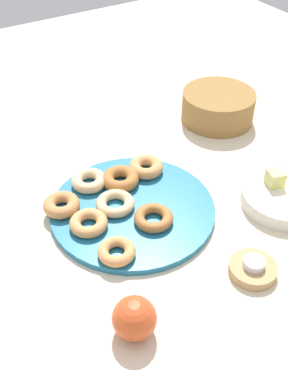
{
  "coord_description": "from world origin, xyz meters",
  "views": [
    {
      "loc": [
        0.66,
        -0.38,
        0.71
      ],
      "look_at": [
        0.0,
        0.03,
        0.05
      ],
      "focal_mm": 43.52,
      "sensor_mm": 36.0,
      "label": 1
    }
  ],
  "objects": [
    {
      "name": "ground_plane",
      "position": [
        0.0,
        0.0,
        0.0
      ],
      "size": [
        2.4,
        2.4,
        0.0
      ],
      "primitive_type": "plane",
      "color": "beige"
    },
    {
      "name": "donut_plate",
      "position": [
        0.0,
        0.0,
        0.01
      ],
      "size": [
        0.37,
        0.37,
        0.02
      ],
      "primitive_type": "cylinder",
      "color": "#1E6B93",
      "rests_on": "ground_plane"
    },
    {
      "name": "donut_0",
      "position": [
        0.06,
        0.01,
        0.03
      ],
      "size": [
        0.1,
        0.1,
        0.02
      ],
      "primitive_type": "torus",
      "rotation": [
        0.0,
        0.0,
        0.2
      ],
      "color": "#AD6B33",
      "rests_on": "donut_plate"
    },
    {
      "name": "donut_1",
      "position": [
        -0.09,
        0.09,
        0.03
      ],
      "size": [
        0.09,
        0.09,
        0.03
      ],
      "primitive_type": "torus",
      "rotation": [
        0.0,
        0.0,
        0.1
      ],
      "color": "tan",
      "rests_on": "donut_plate"
    },
    {
      "name": "donut_2",
      "position": [
        -0.02,
        -0.03,
        0.03
      ],
      "size": [
        0.11,
        0.11,
        0.02
      ],
      "primitive_type": "torus",
      "rotation": [
        0.0,
        0.0,
        1.29
      ],
      "color": "#EABC84",
      "rests_on": "donut_plate"
    },
    {
      "name": "donut_3",
      "position": [
        -0.07,
        -0.14,
        0.03
      ],
      "size": [
        0.11,
        0.11,
        0.03
      ],
      "primitive_type": "torus",
      "rotation": [
        0.0,
        0.0,
        2.4
      ],
      "color": "#C6844C",
      "rests_on": "donut_plate"
    },
    {
      "name": "donut_4",
      "position": [
        0.11,
        -0.1,
        0.03
      ],
      "size": [
        0.09,
        0.09,
        0.02
      ],
      "primitive_type": "torus",
      "rotation": [
        0.0,
        0.0,
        2.96
      ],
      "color": "tan",
      "rests_on": "donut_plate"
    },
    {
      "name": "donut_5",
      "position": [
        -0.08,
        0.02,
        0.03
      ],
      "size": [
        0.12,
        0.12,
        0.03
      ],
      "primitive_type": "torus",
      "rotation": [
        0.0,
        0.0,
        2.63
      ],
      "color": "#AD6B33",
      "rests_on": "donut_plate"
    },
    {
      "name": "donut_6",
      "position": [
        -0.12,
        -0.05,
        0.03
      ],
      "size": [
        0.11,
        0.11,
        0.03
      ],
      "primitive_type": "torus",
      "rotation": [
        0.0,
        0.0,
        4.24
      ],
      "color": "#EABC84",
      "rests_on": "donut_plate"
    },
    {
      "name": "donut_7",
      "position": [
        0.01,
        -0.11,
        0.03
      ],
      "size": [
        0.11,
        0.11,
        0.02
      ],
      "primitive_type": "torus",
      "rotation": [
        0.0,
        0.0,
        5.18
      ],
      "color": "tan",
      "rests_on": "donut_plate"
    },
    {
      "name": "candle_holder",
      "position": [
        0.27,
        0.11,
        0.01
      ],
      "size": [
        0.09,
        0.09,
        0.02
      ],
      "primitive_type": "cylinder",
      "color": "tan",
      "rests_on": "ground_plane"
    },
    {
      "name": "tealight",
      "position": [
        0.27,
        0.11,
        0.03
      ],
      "size": [
        0.04,
        0.04,
        0.01
      ],
      "primitive_type": "cylinder",
      "color": "silver",
      "rests_on": "candle_holder"
    },
    {
      "name": "basket",
      "position": [
        -0.21,
        0.4,
        0.04
      ],
      "size": [
        0.23,
        0.23,
        0.08
      ],
      "primitive_type": "cylinder",
      "rotation": [
        0.0,
        0.0,
        2.98
      ],
      "color": "olive",
      "rests_on": "ground_plane"
    },
    {
      "name": "fruit_bowl",
      "position": [
        0.15,
        0.3,
        0.02
      ],
      "size": [
        0.19,
        0.19,
        0.03
      ],
      "primitive_type": "cylinder",
      "color": "silver",
      "rests_on": "ground_plane"
    },
    {
      "name": "melon_chunk_left",
      "position": [
        0.12,
        0.3,
        0.05
      ],
      "size": [
        0.04,
        0.04,
        0.04
      ],
      "primitive_type": "cube",
      "rotation": [
        0.0,
        0.0,
        -0.28
      ],
      "color": "#DBD67A",
      "rests_on": "fruit_bowl"
    },
    {
      "name": "apple",
      "position": [
        0.26,
        -0.15,
        0.04
      ],
      "size": [
        0.08,
        0.08,
        0.08
      ],
      "primitive_type": "sphere",
      "color": "#CC4C23",
      "rests_on": "ground_plane"
    }
  ]
}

